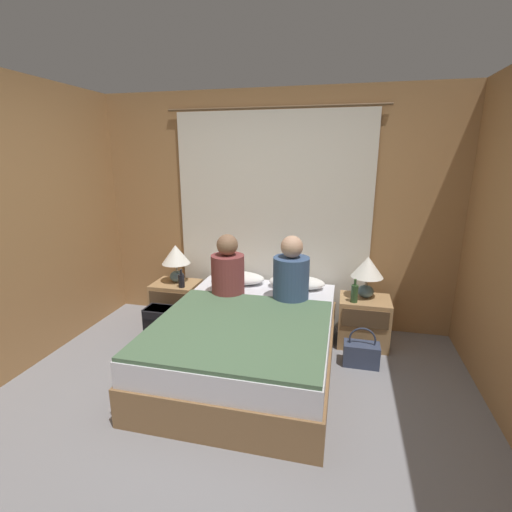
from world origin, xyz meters
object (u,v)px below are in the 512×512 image
nightstand_right (363,321)px  beer_bottle_on_left_stand (181,280)px  person_left_in_bed (228,270)px  person_right_in_bed (291,274)px  nightstand_left (177,303)px  lamp_right (367,270)px  pillow_left (238,278)px  backpack_on_floor (163,323)px  pillow_right (297,282)px  handbag_on_floor (361,353)px  lamp_left (176,257)px  beer_bottle_on_right_stand (354,293)px  bed (248,342)px

nightstand_right → beer_bottle_on_left_stand: bearing=-176.6°
person_left_in_bed → person_right_in_bed: person_right_in_bed is taller
nightstand_left → lamp_right: bearing=1.3°
pillow_left → backpack_on_floor: size_ratio=1.58×
pillow_right → handbag_on_floor: pillow_right is taller
pillow_left → person_left_in_bed: bearing=-89.5°
lamp_left → person_right_in_bed: (1.31, -0.31, 0.00)m
pillow_left → pillow_right: same height
nightstand_left → beer_bottle_on_left_stand: 0.36m
pillow_left → pillow_right: bearing=0.0°
nightstand_right → lamp_left: bearing=178.7°
beer_bottle_on_right_stand → backpack_on_floor: bearing=-170.3°
bed → pillow_left: (-0.32, 0.78, 0.32)m
nightstand_left → lamp_right: 2.08m
pillow_right → backpack_on_floor: (-1.28, -0.52, -0.36)m
beer_bottle_on_left_stand → handbag_on_floor: size_ratio=0.55×
person_right_in_bed → beer_bottle_on_right_stand: (0.59, 0.15, -0.19)m
nightstand_left → person_left_in_bed: person_left_in_bed is taller
beer_bottle_on_right_stand → backpack_on_floor: 1.92m
nightstand_left → bed: bearing=-34.3°
nightstand_left → pillow_left: size_ratio=0.84×
beer_bottle_on_right_stand → beer_bottle_on_left_stand: bearing=180.0°
nightstand_right → beer_bottle_on_right_stand: bearing=-135.1°
lamp_left → beer_bottle_on_right_stand: size_ratio=1.82×
bed → person_right_in_bed: (0.31, 0.43, 0.51)m
nightstand_right → person_right_in_bed: bearing=-159.7°
lamp_left → handbag_on_floor: bearing=-13.0°
person_left_in_bed → beer_bottle_on_left_stand: person_left_in_bed is taller
bed → beer_bottle_on_right_stand: bearing=32.8°
pillow_right → bed: bearing=-112.3°
bed → pillow_right: size_ratio=3.35×
lamp_right → beer_bottle_on_left_stand: (-1.89, -0.16, -0.21)m
lamp_right → handbag_on_floor: bearing=-93.2°
beer_bottle_on_right_stand → bed: bearing=-147.2°
pillow_right → beer_bottle_on_right_stand: bearing=-19.1°
bed → person_left_in_bed: (-0.32, 0.43, 0.51)m
pillow_right → handbag_on_floor: size_ratio=1.58×
bed → beer_bottle_on_left_stand: beer_bottle_on_left_stand is taller
person_right_in_bed → handbag_on_floor: (0.68, -0.15, -0.65)m
person_left_in_bed → handbag_on_floor: 1.46m
lamp_left → backpack_on_floor: bearing=-84.0°
nightstand_right → pillow_right: size_ratio=0.84×
bed → lamp_right: bearing=36.0°
lamp_left → backpack_on_floor: 0.73m
person_left_in_bed → handbag_on_floor: person_left_in_bed is taller
lamp_left → pillow_left: bearing=3.6°
lamp_left → backpack_on_floor: size_ratio=1.13×
person_left_in_bed → bed: bearing=-53.6°
pillow_right → nightstand_right: bearing=-7.4°
beer_bottle_on_right_stand → handbag_on_floor: size_ratio=0.62×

